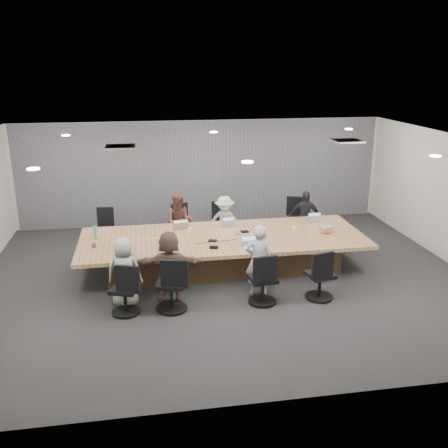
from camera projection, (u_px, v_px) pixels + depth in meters
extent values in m
cube|color=#2A2A2D|center=(227.00, 278.00, 10.32)|extent=(10.00, 8.00, 0.00)
cube|color=white|center=(227.00, 143.00, 9.46)|extent=(10.00, 8.00, 0.00)
cube|color=beige|center=(202.00, 172.00, 13.65)|extent=(10.00, 0.00, 2.80)
cube|color=beige|center=(283.00, 305.00, 6.14)|extent=(10.00, 0.00, 2.80)
cube|color=slate|center=(203.00, 173.00, 13.57)|extent=(9.80, 0.04, 2.80)
cube|color=#4A3321|center=(223.00, 254.00, 10.69)|extent=(4.80, 1.40, 0.66)
cube|color=#AC8055|center=(223.00, 238.00, 10.58)|extent=(6.00, 2.20, 0.08)
imported|color=brown|center=(180.00, 222.00, 11.72)|extent=(0.75, 0.64, 1.36)
cube|color=#8C6647|center=(181.00, 226.00, 11.18)|extent=(0.38, 0.30, 0.02)
imported|color=#ADB3AD|center=(224.00, 222.00, 11.91)|extent=(0.85, 0.54, 1.26)
cube|color=#B2B2B7|center=(228.00, 224.00, 11.35)|extent=(0.32, 0.25, 0.02)
imported|color=#22212A|center=(305.00, 217.00, 12.22)|extent=(0.82, 0.50, 1.30)
cube|color=#B2B2B7|center=(312.00, 220.00, 11.67)|extent=(0.31, 0.22, 0.02)
imported|color=#949D94|center=(124.00, 272.00, 9.01)|extent=(0.71, 0.54, 1.30)
cube|color=#8C6647|center=(125.00, 256.00, 9.49)|extent=(0.36, 0.28, 0.02)
imported|color=brown|center=(169.00, 267.00, 9.12)|extent=(1.31, 0.53, 1.38)
cube|color=#B2B2B7|center=(168.00, 253.00, 9.62)|extent=(0.34, 0.23, 0.02)
imported|color=#9C9BAD|center=(259.00, 261.00, 9.38)|extent=(0.57, 0.43, 1.40)
cube|color=#B2B2B7|center=(252.00, 248.00, 9.88)|extent=(0.36, 0.27, 0.02)
cylinder|color=#4F9E68|center=(96.00, 232.00, 10.40)|extent=(0.09, 0.09, 0.27)
cylinder|color=#4F9E68|center=(263.00, 234.00, 10.37)|extent=(0.07, 0.07, 0.24)
cylinder|color=silver|center=(170.00, 236.00, 10.29)|extent=(0.08, 0.08, 0.21)
cylinder|color=white|center=(190.00, 230.00, 10.83)|extent=(0.10, 0.10, 0.10)
cylinder|color=white|center=(294.00, 229.00, 10.89)|extent=(0.10, 0.10, 0.11)
cylinder|color=brown|center=(94.00, 245.00, 9.92)|extent=(0.09, 0.09, 0.10)
cube|color=black|center=(213.00, 240.00, 10.28)|extent=(0.19, 0.16, 0.03)
cube|color=black|center=(245.00, 231.00, 10.83)|extent=(0.18, 0.13, 0.03)
cube|color=black|center=(214.00, 247.00, 9.85)|extent=(0.18, 0.08, 0.06)
cube|color=gray|center=(326.00, 230.00, 10.78)|extent=(0.29, 0.23, 0.14)
cube|color=red|center=(325.00, 233.00, 10.75)|extent=(0.20, 0.16, 0.04)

